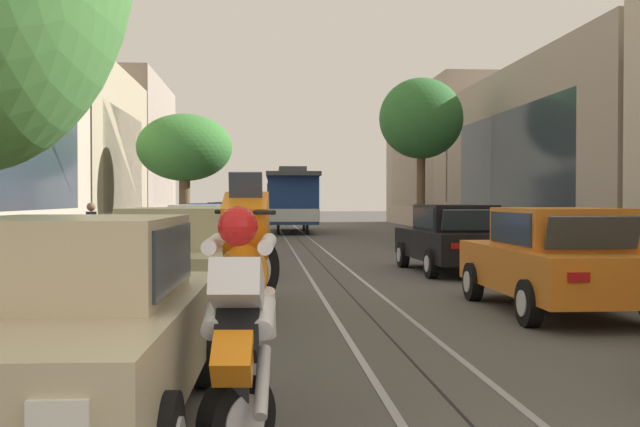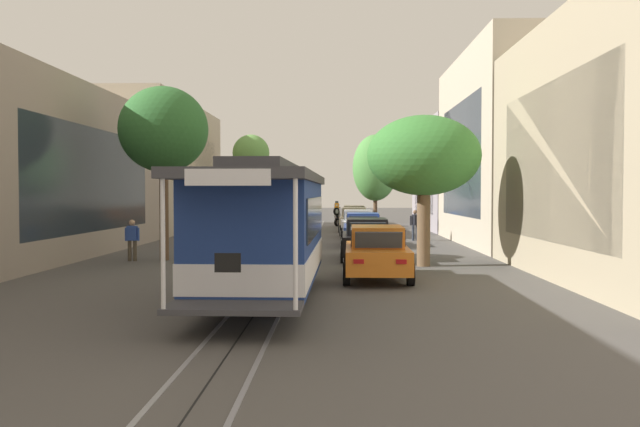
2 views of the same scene
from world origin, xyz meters
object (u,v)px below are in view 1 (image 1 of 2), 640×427
street_tree_kerb_right_second (421,119)px  fire_hydrant (97,269)px  parked_car_orange_sixth_left (232,219)px  parked_car_beige_near_left (69,324)px  parked_car_blue_fourth_left (216,229)px  cable_car_trolley (292,200)px  parked_car_black_fifth_left (228,223)px  parked_car_beige_second_left (177,260)px  motorcycle_with_rider (242,304)px  parked_car_orange_second_right (556,259)px  pedestrian_crossing_far (91,231)px  street_tree_kerb_left_second (184,148)px  parked_car_white_mid_left (204,239)px  pedestrian_on_right_pavement (446,220)px  parked_car_black_mid_right (453,238)px

street_tree_kerb_right_second → fire_hydrant: street_tree_kerb_right_second is taller
parked_car_orange_sixth_left → street_tree_kerb_right_second: street_tree_kerb_right_second is taller
parked_car_beige_near_left → parked_car_blue_fourth_left: 17.58m
parked_car_blue_fourth_left → cable_car_trolley: bearing=79.6°
parked_car_black_fifth_left → parked_car_beige_second_left: bearing=-90.0°
parked_car_orange_sixth_left → motorcycle_with_rider: (1.18, -30.30, 0.20)m
parked_car_orange_second_right → pedestrian_crossing_far: size_ratio=2.69×
cable_car_trolley → pedestrian_crossing_far: size_ratio=5.64×
parked_car_beige_near_left → parked_car_orange_second_right: 8.07m
street_tree_kerb_left_second → cable_car_trolley: bearing=57.3°
street_tree_kerb_left_second → cable_car_trolley: size_ratio=0.57×
motorcycle_with_rider → fire_hydrant: bearing=107.5°
parked_car_beige_near_left → pedestrian_crossing_far: size_ratio=2.71×
parked_car_blue_fourth_left → street_tree_kerb_left_second: size_ratio=0.84×
street_tree_kerb_left_second → fire_hydrant: street_tree_kerb_left_second is taller
cable_car_trolley → parked_car_blue_fourth_left: bearing=-100.4°
street_tree_kerb_left_second → motorcycle_with_rider: bearing=-83.6°
cable_car_trolley → pedestrian_crossing_far: (-5.87, -19.62, -0.75)m
parked_car_black_fifth_left → motorcycle_with_rider: 24.58m
cable_car_trolley → motorcycle_with_rider: bearing=-92.9°
parked_car_beige_near_left → parked_car_orange_second_right: size_ratio=1.01×
parked_car_black_fifth_left → fire_hydrant: bearing=-96.5°
parked_car_white_mid_left → pedestrian_crossing_far: (-2.99, 2.09, 0.12)m
parked_car_black_fifth_left → pedestrian_on_right_pavement: (8.76, 0.72, 0.07)m
parked_car_black_fifth_left → street_tree_kerb_right_second: (7.65, 0.36, 4.10)m
parked_car_orange_sixth_left → pedestrian_crossing_far: 16.13m
parked_car_orange_second_right → fire_hydrant: (-7.47, 3.13, -0.38)m
motorcycle_with_rider → fire_hydrant: (-2.89, 9.16, -0.58)m
parked_car_beige_near_left → fire_hydrant: (-1.61, 8.67, -0.38)m
parked_car_orange_sixth_left → parked_car_beige_second_left: bearing=-89.9°
parked_car_white_mid_left → parked_car_black_fifth_left: bearing=89.9°
parked_car_black_mid_right → fire_hydrant: parked_car_black_mid_right is taller
parked_car_black_fifth_left → pedestrian_on_right_pavement: parked_car_black_fifth_left is taller
parked_car_black_fifth_left → fire_hydrant: size_ratio=5.21×
cable_car_trolley → motorcycle_with_rider: cable_car_trolley is taller
street_tree_kerb_left_second → parked_car_beige_near_left: bearing=-86.2°
parked_car_beige_near_left → parked_car_orange_second_right: (5.86, 5.55, 0.00)m
parked_car_orange_sixth_left → motorcycle_with_rider: bearing=-87.8°
pedestrian_crossing_far → parked_car_orange_sixth_left: bearing=79.4°
parked_car_orange_second_right → street_tree_kerb_left_second: 22.23m
pedestrian_crossing_far → fire_hydrant: bearing=-76.6°
parked_car_white_mid_left → street_tree_kerb_left_second: street_tree_kerb_left_second is taller
pedestrian_on_right_pavement → pedestrian_crossing_far: size_ratio=0.95×
parked_car_beige_second_left → cable_car_trolley: size_ratio=0.48×
pedestrian_crossing_far → parked_car_blue_fourth_left: bearing=51.1°
parked_car_black_mid_right → cable_car_trolley: bearing=97.6°
parked_car_orange_sixth_left → street_tree_kerb_left_second: size_ratio=0.84×
parked_car_black_mid_right → parked_car_beige_second_left: bearing=-134.3°
parked_car_orange_sixth_left → pedestrian_on_right_pavement: bearing=-29.7°
cable_car_trolley → parked_car_orange_second_right: bearing=-84.2°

